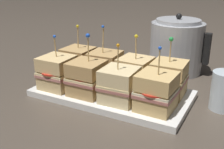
{
  "coord_description": "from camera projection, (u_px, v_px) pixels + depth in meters",
  "views": [
    {
      "loc": [
        0.35,
        -0.66,
        0.35
      ],
      "look_at": [
        0.0,
        0.0,
        0.07
      ],
      "focal_mm": 45.0,
      "sensor_mm": 36.0,
      "label": 1
    }
  ],
  "objects": [
    {
      "name": "sandwich_front_far_right",
      "position": [
        156.0,
        92.0,
        0.69
      ],
      "size": [
        0.1,
        0.1,
        0.16
      ],
      "color": "tan",
      "rests_on": "serving_platter"
    },
    {
      "name": "sandwich_front_center_left",
      "position": [
        87.0,
        78.0,
        0.77
      ],
      "size": [
        0.09,
        0.09,
        0.17
      ],
      "color": "tan",
      "rests_on": "serving_platter"
    },
    {
      "name": "sandwich_front_far_left",
      "position": [
        57.0,
        72.0,
        0.82
      ],
      "size": [
        0.09,
        0.1,
        0.16
      ],
      "color": "#DBB77A",
      "rests_on": "serving_platter"
    },
    {
      "name": "sandwich_back_far_left",
      "position": [
        78.0,
        62.0,
        0.9
      ],
      "size": [
        0.09,
        0.09,
        0.17
      ],
      "color": "tan",
      "rests_on": "serving_platter"
    },
    {
      "name": "sandwich_back_center_right",
      "position": [
        135.0,
        73.0,
        0.82
      ],
      "size": [
        0.1,
        0.1,
        0.16
      ],
      "color": "#DBB77A",
      "rests_on": "serving_platter"
    },
    {
      "name": "sandwich_front_center_right",
      "position": [
        119.0,
        85.0,
        0.73
      ],
      "size": [
        0.1,
        0.1,
        0.16
      ],
      "color": "beige",
      "rests_on": "serving_platter"
    },
    {
      "name": "sandwich_back_far_right",
      "position": [
        169.0,
        78.0,
        0.77
      ],
      "size": [
        0.1,
        0.1,
        0.16
      ],
      "color": "tan",
      "rests_on": "serving_platter"
    },
    {
      "name": "kettle_steel",
      "position": [
        177.0,
        46.0,
        0.99
      ],
      "size": [
        0.21,
        0.18,
        0.21
      ],
      "color": "#B7BABF",
      "rests_on": "ground_plane"
    },
    {
      "name": "serving_platter",
      "position": [
        112.0,
        93.0,
        0.81
      ],
      "size": [
        0.44,
        0.23,
        0.02
      ],
      "color": "white",
      "rests_on": "ground_plane"
    },
    {
      "name": "drinking_glass",
      "position": [
        224.0,
        91.0,
        0.73
      ],
      "size": [
        0.07,
        0.07,
        0.1
      ],
      "color": "silver",
      "rests_on": "ground_plane"
    },
    {
      "name": "ground_plane",
      "position": [
        112.0,
        96.0,
        0.82
      ],
      "size": [
        6.0,
        6.0,
        0.0
      ],
      "primitive_type": "plane",
      "color": "#4C4238"
    },
    {
      "name": "sandwich_back_center_left",
      "position": [
        105.0,
        67.0,
        0.86
      ],
      "size": [
        0.1,
        0.1,
        0.18
      ],
      "color": "tan",
      "rests_on": "serving_platter"
    }
  ]
}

